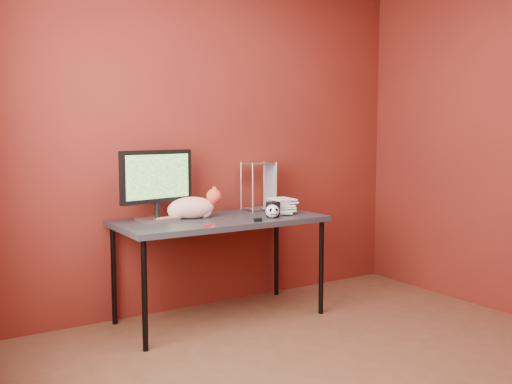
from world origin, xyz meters
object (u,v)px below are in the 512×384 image
speaker (273,210)px  book_stack (273,130)px  skull_mug (272,211)px  desk (220,225)px  monitor (157,181)px  cat (192,207)px

speaker → book_stack: (0.09, 0.15, 0.59)m
skull_mug → book_stack: size_ratio=0.08×
desk → monitor: size_ratio=2.64×
skull_mug → speaker: size_ratio=0.95×
cat → book_stack: book_stack is taller
skull_mug → book_stack: 0.63m
skull_mug → book_stack: (0.13, 0.20, 0.59)m
cat → skull_mug: cat is taller
desk → cat: bearing=153.3°
desk → monitor: bearing=163.1°
speaker → cat: bearing=145.3°
skull_mug → speaker: (0.04, 0.05, 0.00)m
desk → speaker: (0.36, -0.16, 0.10)m
speaker → desk: bearing=146.4°
cat → monitor: bearing=-176.4°
monitor → skull_mug: (0.75, -0.33, -0.23)m
skull_mug → book_stack: bearing=78.0°
desk → monitor: monitor is taller
monitor → speaker: size_ratio=5.09×
cat → book_stack: (0.63, -0.09, 0.56)m
cat → skull_mug: 0.58m
desk → cat: size_ratio=3.02×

